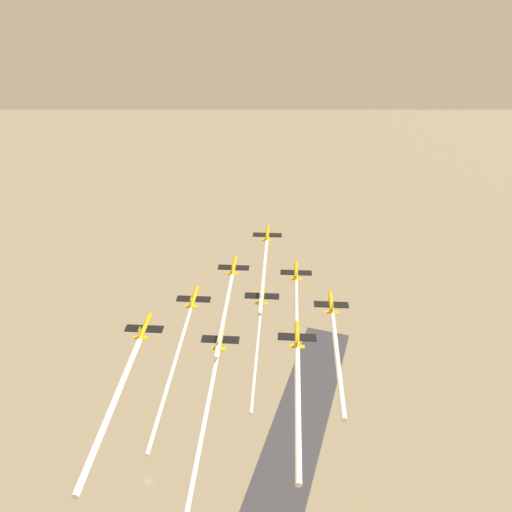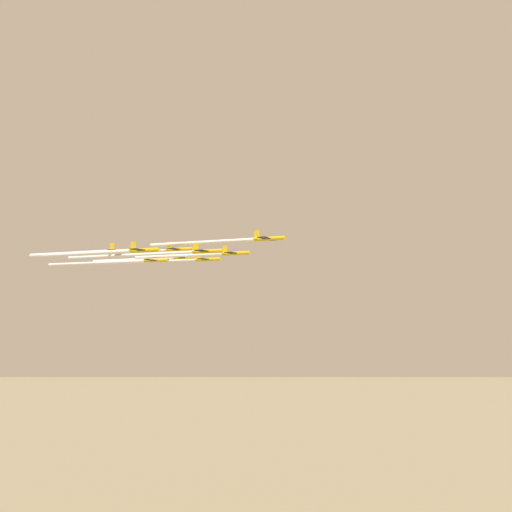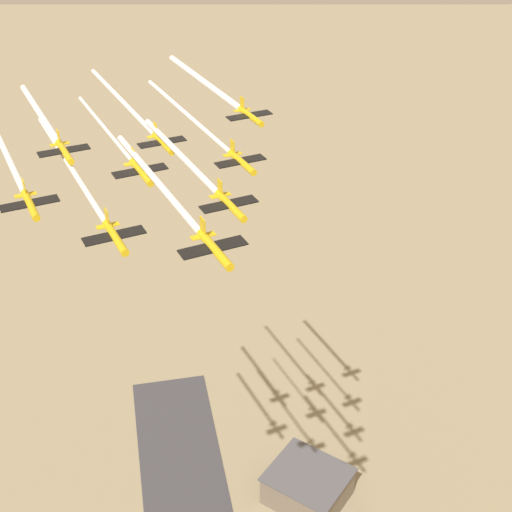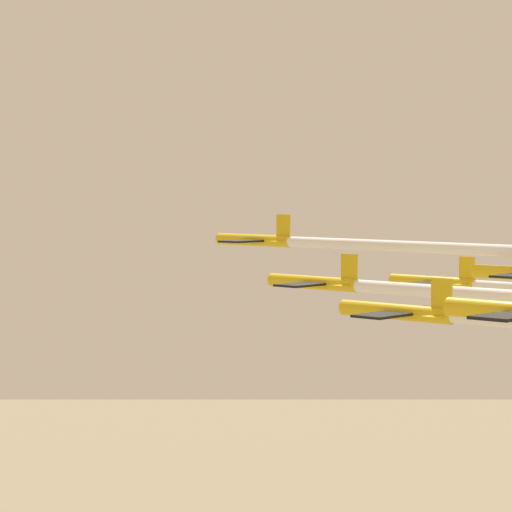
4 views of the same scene
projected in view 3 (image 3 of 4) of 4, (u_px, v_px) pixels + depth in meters
The scene contains 19 objects.
hangar at pixel (308, 486), 267.92m from camera, with size 25.58×28.49×13.07m.
jet_0 at pixel (214, 248), 95.28m from camera, with size 9.44×9.64×3.37m.
jet_1 at pixel (230, 205), 112.61m from camera, with size 9.44×9.64×3.37m.
jet_2 at pixel (115, 236), 106.17m from camera, with size 9.44×9.64×3.37m.
jet_3 at pixel (241, 161), 128.78m from camera, with size 9.44×9.64×3.37m.
jet_4 at pixel (140, 171), 120.81m from camera, with size 9.44×9.64×3.37m.
jet_5 at pixel (30, 204), 114.86m from camera, with size 9.44×9.64×3.37m.
jet_6 at pixel (250, 116), 143.58m from camera, with size 9.44×9.64×3.37m.
jet_7 at pixel (162, 142), 137.83m from camera, with size 9.44×9.64×3.37m.
jet_8 at pixel (64, 151), 129.93m from camera, with size 9.44×9.64×3.37m.
smoke_trail_0 at pixel (155, 179), 113.61m from camera, with size 20.16×33.88×1.07m.
smoke_trail_1 at pixel (179, 154), 129.96m from camera, with size 18.91×31.68×1.11m.
smoke_trail_2 at pixel (69, 164), 128.74m from camera, with size 25.57×43.40×0.95m.
smoke_trail_3 at pixel (186, 113), 150.17m from camera, with size 23.99×40.71×0.90m.
smoke_trail_4 at pixel (104, 127), 138.54m from camera, with size 19.05×32.34×0.70m.
smoke_trail_5 at pixel (7, 154), 132.07m from camera, with size 18.79×31.40×1.18m.
smoke_trail_6 at pixel (203, 81), 162.82m from camera, with size 21.62×36.09×1.39m.
smoke_trail_7 at pixel (120, 99), 159.33m from camera, with size 24.24×41.03×1.02m.
smoke_trail_8 at pixel (39, 112), 147.21m from camera, with size 18.98×31.62×1.28m.
Camera 3 is at (106.47, -6.97, 220.30)m, focal length 50.00 mm.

